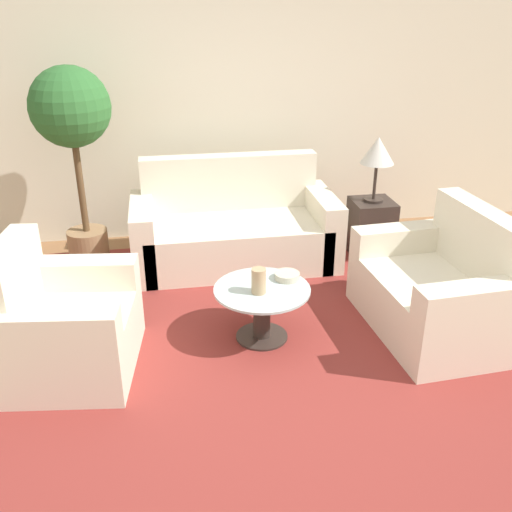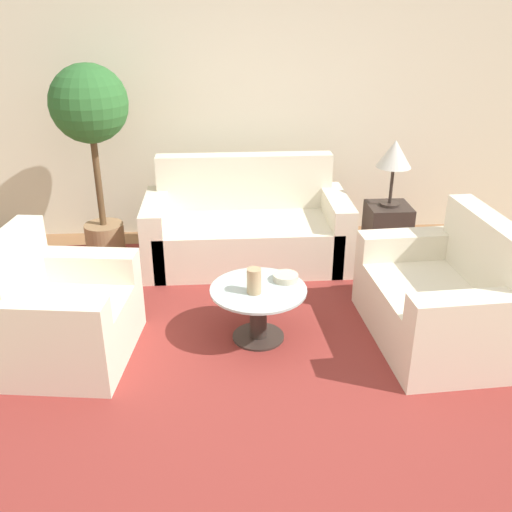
% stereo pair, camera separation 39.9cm
% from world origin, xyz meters
% --- Properties ---
extents(ground_plane, '(14.00, 14.00, 0.00)m').
position_xyz_m(ground_plane, '(0.00, 0.00, 0.00)').
color(ground_plane, '#8E603D').
extents(wall_back, '(10.00, 0.06, 2.60)m').
position_xyz_m(wall_back, '(0.00, 2.74, 1.30)').
color(wall_back, beige).
rests_on(wall_back, ground_plane).
extents(rug, '(3.63, 3.63, 0.01)m').
position_xyz_m(rug, '(0.02, 0.56, 0.00)').
color(rug, maroon).
rests_on(rug, ground_plane).
extents(sofa_main, '(1.86, 0.88, 0.95)m').
position_xyz_m(sofa_main, '(0.01, 1.96, 0.30)').
color(sofa_main, beige).
rests_on(sofa_main, ground_plane).
extents(armchair, '(0.93, 1.02, 0.91)m').
position_xyz_m(armchair, '(-1.36, 0.44, 0.30)').
color(armchair, beige).
rests_on(armchair, ground_plane).
extents(loveseat, '(0.91, 1.29, 0.93)m').
position_xyz_m(loveseat, '(1.36, 0.48, 0.30)').
color(loveseat, beige).
rests_on(loveseat, ground_plane).
extents(coffee_table, '(0.69, 0.69, 0.41)m').
position_xyz_m(coffee_table, '(0.02, 0.56, 0.27)').
color(coffee_table, '#332823').
rests_on(coffee_table, ground_plane).
extents(side_table, '(0.39, 0.39, 0.54)m').
position_xyz_m(side_table, '(1.32, 1.87, 0.27)').
color(side_table, '#332823').
rests_on(side_table, ground_plane).
extents(table_lamp, '(0.31, 0.31, 0.61)m').
position_xyz_m(table_lamp, '(1.32, 1.87, 1.00)').
color(table_lamp, '#332823').
rests_on(table_lamp, side_table).
extents(potted_plant, '(0.68, 0.68, 1.79)m').
position_xyz_m(potted_plant, '(-1.34, 2.09, 1.29)').
color(potted_plant, '#93704C').
rests_on(potted_plant, ground_plane).
extents(vase, '(0.10, 0.10, 0.18)m').
position_xyz_m(vase, '(-0.01, 0.51, 0.50)').
color(vase, tan).
rests_on(vase, coffee_table).
extents(bowl, '(0.18, 0.18, 0.05)m').
position_xyz_m(bowl, '(0.23, 0.68, 0.43)').
color(bowl, beige).
rests_on(bowl, coffee_table).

